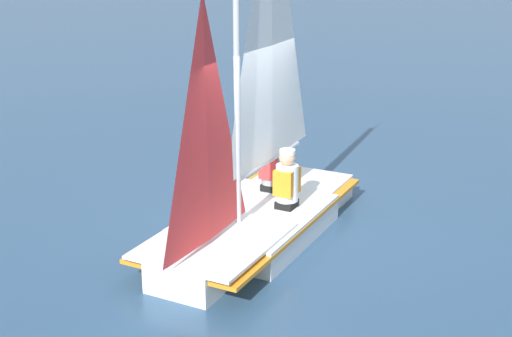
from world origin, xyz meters
TOP-DOWN VIEW (x-y plane):
  - ground_plane at (0.00, 0.00)m, footprint 260.00×260.00m
  - sailboat_main at (0.00, -0.00)m, footprint 2.04×4.13m
  - sailor_helm at (-0.25, -0.36)m, footprint 0.34×0.37m
  - sailor_crew at (0.29, -0.81)m, footprint 0.34×0.37m

SIDE VIEW (x-z plane):
  - ground_plane at x=0.00m, z-range 0.00..0.00m
  - sailor_helm at x=-0.25m, z-range 0.05..1.21m
  - sailor_crew at x=0.29m, z-range 0.05..1.21m
  - sailboat_main at x=0.00m, z-range -1.79..3.11m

